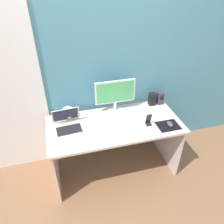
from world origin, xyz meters
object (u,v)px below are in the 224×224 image
(monitor, at_px, (115,94))
(fishbowl, at_px, (68,112))
(laptop, at_px, (68,125))
(mouse, at_px, (170,124))
(speaker_near_monitor, at_px, (152,99))
(phone_in_dock, at_px, (149,121))
(speaker_right, at_px, (160,98))
(keyboard_external, at_px, (128,134))

(monitor, relative_size, fishbowl, 3.05)
(laptop, relative_size, mouse, 3.28)
(fishbowl, bearing_deg, speaker_near_monitor, 0.95)
(fishbowl, relative_size, mouse, 1.60)
(phone_in_dock, bearing_deg, speaker_right, 50.24)
(monitor, relative_size, speaker_near_monitor, 2.97)
(mouse, relative_size, phone_in_dock, 0.72)
(fishbowl, bearing_deg, phone_in_dock, -23.21)
(monitor, xyz_separation_m, keyboard_external, (0.01, -0.48, -0.23))
(mouse, bearing_deg, phone_in_dock, 163.24)
(fishbowl, xyz_separation_m, phone_in_dock, (0.86, -0.37, -0.03))
(speaker_right, height_order, mouse, speaker_right)
(speaker_right, xyz_separation_m, phone_in_dock, (-0.32, -0.39, -0.03))
(keyboard_external, bearing_deg, speaker_right, 39.41)
(speaker_near_monitor, xyz_separation_m, laptop, (-1.09, -0.21, -0.04))
(mouse, distance_m, phone_in_dock, 0.24)
(speaker_right, bearing_deg, phone_in_dock, -129.76)
(speaker_near_monitor, bearing_deg, keyboard_external, -134.65)
(speaker_right, height_order, phone_in_dock, speaker_right)
(speaker_near_monitor, bearing_deg, fishbowl, -179.05)
(mouse, bearing_deg, laptop, 169.40)
(fishbowl, bearing_deg, keyboard_external, -38.83)
(monitor, height_order, laptop, monitor)
(phone_in_dock, bearing_deg, fishbowl, 156.79)
(monitor, xyz_separation_m, phone_in_dock, (0.29, -0.38, -0.18))
(laptop, bearing_deg, fishbowl, 82.72)
(mouse, height_order, phone_in_dock, phone_in_dock)
(fishbowl, xyz_separation_m, mouse, (1.09, -0.45, -0.05))
(speaker_right, distance_m, speaker_near_monitor, 0.11)
(monitor, relative_size, keyboard_external, 1.27)
(speaker_right, xyz_separation_m, speaker_near_monitor, (-0.11, 0.00, -0.00))
(speaker_near_monitor, height_order, mouse, speaker_near_monitor)
(speaker_near_monitor, xyz_separation_m, mouse, (0.02, -0.47, -0.06))
(phone_in_dock, bearing_deg, monitor, 127.01)
(monitor, xyz_separation_m, laptop, (-0.60, -0.20, -0.19))
(laptop, relative_size, keyboard_external, 0.85)
(keyboard_external, height_order, phone_in_dock, phone_in_dock)
(speaker_near_monitor, height_order, laptop, laptop)
(speaker_right, relative_size, phone_in_dock, 1.18)
(monitor, xyz_separation_m, speaker_near_monitor, (0.50, 0.01, -0.15))
(monitor, relative_size, laptop, 1.49)
(speaker_right, height_order, fishbowl, speaker_right)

